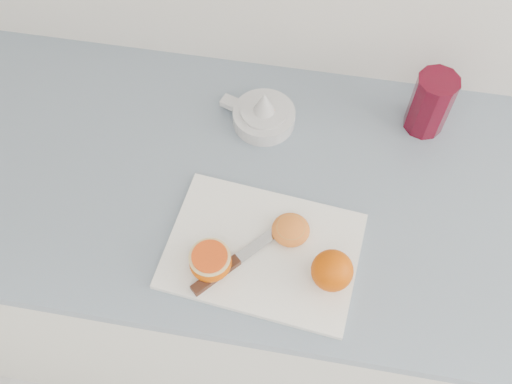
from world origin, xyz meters
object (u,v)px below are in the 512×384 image
(cutting_board, at_px, (263,251))
(red_tumbler, at_px, (430,105))
(counter, at_px, (315,280))
(half_orange, at_px, (210,262))
(citrus_juicer, at_px, (263,114))

(cutting_board, bearing_deg, red_tumbler, 51.09)
(counter, height_order, red_tumbler, red_tumbler)
(half_orange, distance_m, red_tumbler, 0.53)
(counter, bearing_deg, red_tumbler, 49.69)
(cutting_board, height_order, red_tumbler, red_tumbler)
(cutting_board, relative_size, red_tumbler, 2.50)
(red_tumbler, bearing_deg, cutting_board, -128.91)
(counter, distance_m, citrus_juicer, 0.51)
(citrus_juicer, xyz_separation_m, red_tumbler, (0.32, 0.05, 0.04))
(citrus_juicer, relative_size, red_tumbler, 1.20)
(half_orange, relative_size, red_tumbler, 0.55)
(counter, bearing_deg, citrus_juicer, 139.53)
(counter, bearing_deg, cutting_board, -127.10)
(counter, distance_m, red_tumbler, 0.56)
(citrus_juicer, distance_m, red_tumbler, 0.33)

